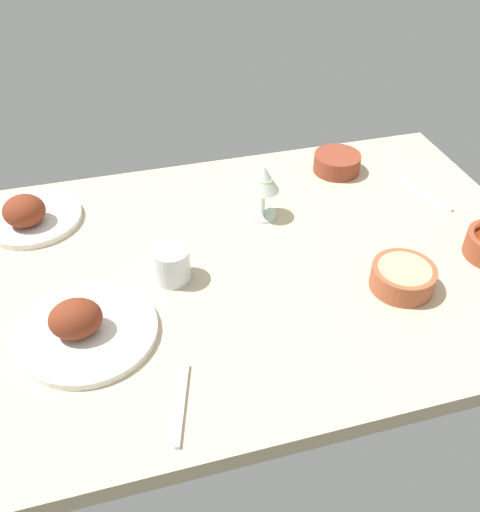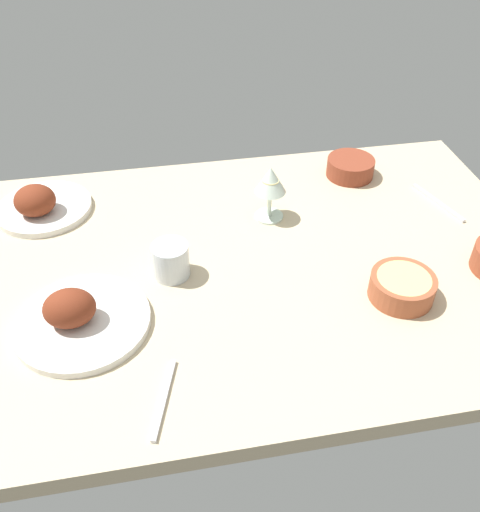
% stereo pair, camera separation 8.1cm
% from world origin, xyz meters
% --- Properties ---
extents(dining_table, '(1.40, 0.90, 0.04)m').
position_xyz_m(dining_table, '(0.00, 0.00, 0.02)').
color(dining_table, '#C6B28E').
rests_on(dining_table, ground).
extents(plate_near_viewer, '(0.27, 0.27, 0.09)m').
position_xyz_m(plate_near_viewer, '(-0.34, -0.13, 0.06)').
color(plate_near_viewer, silver).
rests_on(plate_near_viewer, dining_table).
extents(plate_center_main, '(0.23, 0.23, 0.09)m').
position_xyz_m(plate_center_main, '(-0.45, 0.27, 0.07)').
color(plate_center_main, silver).
rests_on(plate_center_main, dining_table).
extents(bowl_onions, '(0.13, 0.13, 0.05)m').
position_xyz_m(bowl_onions, '(0.36, 0.31, 0.07)').
color(bowl_onions, brown).
rests_on(bowl_onions, dining_table).
extents(bowl_potatoes, '(0.13, 0.13, 0.05)m').
position_xyz_m(bowl_potatoes, '(0.31, -0.16, 0.07)').
color(bowl_potatoes, '#A35133').
rests_on(bowl_potatoes, dining_table).
extents(wine_glass, '(0.08, 0.08, 0.14)m').
position_xyz_m(wine_glass, '(0.10, 0.16, 0.14)').
color(wine_glass, silver).
rests_on(wine_glass, dining_table).
extents(water_tumbler, '(0.08, 0.08, 0.08)m').
position_xyz_m(water_tumbler, '(-0.15, -0.01, 0.08)').
color(water_tumbler, silver).
rests_on(water_tumbler, dining_table).
extents(fork_loose, '(0.06, 0.18, 0.01)m').
position_xyz_m(fork_loose, '(0.54, 0.14, 0.04)').
color(fork_loose, silver).
rests_on(fork_loose, dining_table).
extents(spoon_loose, '(0.06, 0.16, 0.01)m').
position_xyz_m(spoon_loose, '(-0.19, -0.33, 0.04)').
color(spoon_loose, silver).
rests_on(spoon_loose, dining_table).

